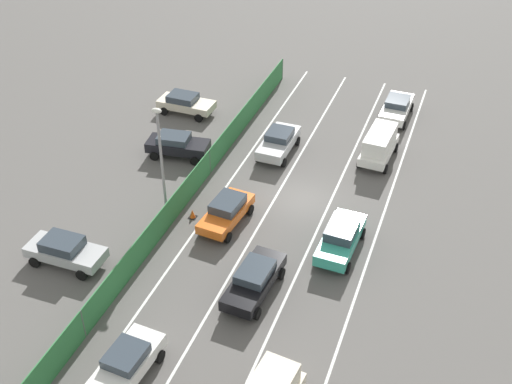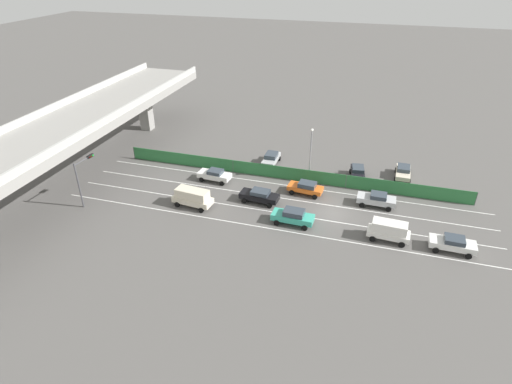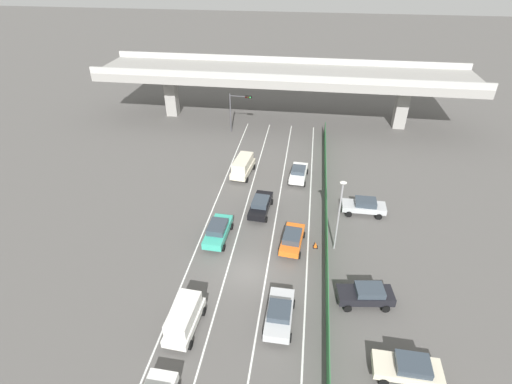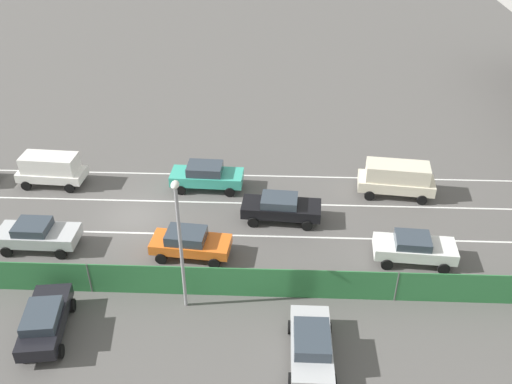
% 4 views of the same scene
% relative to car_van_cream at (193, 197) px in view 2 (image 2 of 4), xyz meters
% --- Properties ---
extents(ground_plane, '(300.00, 300.00, 0.00)m').
position_rel_car_van_cream_xyz_m(ground_plane, '(3.12, -16.14, -1.24)').
color(ground_plane, '#565451').
extents(lane_line_left_edge, '(0.14, 49.77, 0.01)m').
position_rel_car_van_cream_xyz_m(lane_line_left_edge, '(-1.93, -9.25, -1.24)').
color(lane_line_left_edge, silver).
rests_on(lane_line_left_edge, ground).
extents(lane_line_mid_left, '(0.14, 49.77, 0.01)m').
position_rel_car_van_cream_xyz_m(lane_line_mid_left, '(1.44, -9.25, -1.24)').
color(lane_line_mid_left, silver).
rests_on(lane_line_mid_left, ground).
extents(lane_line_mid_right, '(0.14, 49.77, 0.01)m').
position_rel_car_van_cream_xyz_m(lane_line_mid_right, '(4.80, -9.25, -1.24)').
color(lane_line_mid_right, silver).
rests_on(lane_line_mid_right, ground).
extents(lane_line_right_edge, '(0.14, 49.77, 0.01)m').
position_rel_car_van_cream_xyz_m(lane_line_right_edge, '(8.16, -9.25, -1.24)').
color(lane_line_right_edge, silver).
rests_on(lane_line_right_edge, ground).
extents(elevated_overpass, '(55.26, 10.11, 8.59)m').
position_rel_car_van_cream_xyz_m(elevated_overpass, '(3.12, 17.64, 5.69)').
color(elevated_overpass, gray).
rests_on(elevated_overpass, ground).
extents(green_fence, '(0.10, 45.87, 1.79)m').
position_rel_car_van_cream_xyz_m(green_fence, '(9.76, -9.25, -0.35)').
color(green_fence, '#2D753D').
rests_on(green_fence, ground).
extents(car_van_cream, '(2.48, 4.93, 2.20)m').
position_rel_car_van_cream_xyz_m(car_van_cream, '(0.00, 0.00, 0.00)').
color(car_van_cream, beige).
rests_on(car_van_cream, ground).
extents(car_taxi_teal, '(2.15, 4.72, 1.75)m').
position_rel_car_van_cream_xyz_m(car_taxi_teal, '(-0.25, -12.16, -0.28)').
color(car_taxi_teal, teal).
rests_on(car_taxi_teal, ground).
extents(car_taxi_orange, '(2.30, 4.45, 1.62)m').
position_rel_car_van_cream_xyz_m(car_taxi_orange, '(6.69, -12.27, -0.34)').
color(car_taxi_orange, orange).
rests_on(car_taxi_orange, ground).
extents(car_hatchback_white, '(2.22, 4.45, 1.60)m').
position_rel_car_van_cream_xyz_m(car_hatchback_white, '(6.64, -0.15, -0.35)').
color(car_hatchback_white, silver).
rests_on(car_hatchback_white, ground).
extents(car_van_white, '(2.21, 4.40, 2.14)m').
position_rel_car_van_cream_xyz_m(car_van_white, '(-0.33, -22.37, -0.03)').
color(car_van_white, silver).
rests_on(car_van_white, ground).
extents(car_sedan_silver, '(2.11, 4.48, 1.64)m').
position_rel_car_van_cream_xyz_m(car_sedan_silver, '(6.32, -20.84, -0.34)').
color(car_sedan_silver, '#B7BABC').
rests_on(car_sedan_silver, ground).
extents(car_sedan_white, '(2.14, 4.51, 1.60)m').
position_rel_car_van_cream_xyz_m(car_sedan_white, '(-0.42, -28.61, -0.35)').
color(car_sedan_white, white).
rests_on(car_sedan_white, ground).
extents(car_sedan_black, '(2.25, 4.80, 1.62)m').
position_rel_car_van_cream_xyz_m(car_sedan_black, '(3.13, -7.32, -0.34)').
color(car_sedan_black, black).
rests_on(car_sedan_black, ground).
extents(parked_sedan_cream, '(4.31, 2.10, 1.53)m').
position_rel_car_van_cream_xyz_m(parked_sedan_cream, '(14.79, -23.86, -0.37)').
color(parked_sedan_cream, beige).
rests_on(parked_sedan_cream, ground).
extents(parked_sedan_dark, '(4.41, 2.38, 1.63)m').
position_rel_car_van_cream_xyz_m(parked_sedan_dark, '(12.70, -18.07, -0.33)').
color(parked_sedan_dark, black).
rests_on(parked_sedan_dark, ground).
extents(parked_wagon_silver, '(4.39, 2.00, 1.63)m').
position_rel_car_van_cream_xyz_m(parked_wagon_silver, '(13.64, -5.96, -0.34)').
color(parked_wagon_silver, '#B2B5B7').
rests_on(parked_wagon_silver, ground).
extents(traffic_light, '(3.25, 0.56, 5.75)m').
position_rel_car_van_cream_xyz_m(traffic_light, '(-2.88, 12.28, 2.79)').
color(traffic_light, '#47474C').
rests_on(traffic_light, ground).
extents(street_lamp, '(0.60, 0.36, 7.16)m').
position_rel_car_van_cream_xyz_m(street_lamp, '(10.53, -11.96, 3.10)').
color(street_lamp, gray).
rests_on(street_lamp, ground).
extents(traffic_cone, '(0.47, 0.47, 0.57)m').
position_rel_car_van_cream_xyz_m(traffic_cone, '(8.84, -12.07, -0.98)').
color(traffic_cone, orange).
rests_on(traffic_cone, ground).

